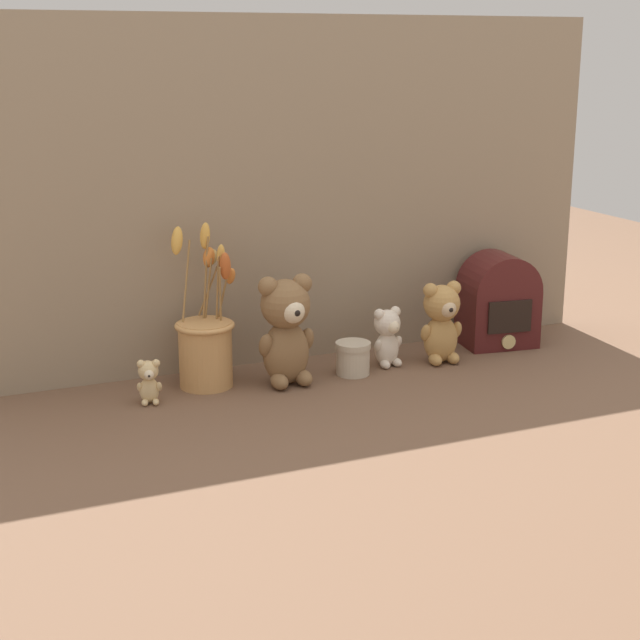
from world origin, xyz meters
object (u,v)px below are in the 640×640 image
Objects in this scene: teddy_bear_large at (286,328)px; vintage_radio at (498,301)px; decorative_tin_tall at (352,357)px; teddy_bear_medium at (441,321)px; flower_vase at (206,344)px; teddy_bear_tiny at (149,381)px; teddy_bear_small at (387,336)px.

vintage_radio is at bearing 6.52° from teddy_bear_large.
teddy_bear_medium is at bearing -1.26° from decorative_tin_tall.
teddy_bear_large is at bearing -19.34° from flower_vase.
teddy_bear_tiny is (-0.69, -0.01, -0.05)m from teddy_bear_medium.
flower_vase reaches higher than teddy_bear_small.
teddy_bear_large is at bearing -177.94° from decorative_tin_tall.
teddy_bear_tiny is at bearing -175.36° from vintage_radio.
teddy_bear_large reaches higher than teddy_bear_small.
flower_vase is at bearing 175.46° from teddy_bear_small.
teddy_bear_medium is at bearing 0.13° from teddy_bear_large.
teddy_bear_large is at bearing 1.00° from teddy_bear_tiny.
decorative_tin_tall is (-0.10, -0.02, -0.03)m from teddy_bear_small.
vintage_radio is at bearing 4.64° from teddy_bear_tiny.
vintage_radio is 0.43m from decorative_tin_tall.
vintage_radio reaches higher than teddy_bear_medium.
decorative_tin_tall is at bearing 1.37° from teddy_bear_tiny.
teddy_bear_medium is 0.21m from vintage_radio.
vintage_radio is (0.20, 0.07, 0.01)m from teddy_bear_medium.
teddy_bear_large is 3.07× the size of decorative_tin_tall.
teddy_bear_medium is 2.02× the size of teddy_bear_tiny.
teddy_bear_medium is at bearing 0.51° from teddy_bear_tiny.
decorative_tin_tall is at bearing 2.06° from teddy_bear_large.
teddy_bear_small is 0.39× the size of flower_vase.
vintage_radio reaches higher than teddy_bear_tiny.
teddy_bear_small is 0.60× the size of vintage_radio.
vintage_radio is (0.58, 0.07, -0.02)m from teddy_bear_large.
flower_vase reaches higher than teddy_bear_tiny.
teddy_bear_medium is at bearing -161.63° from vintage_radio.
decorative_tin_tall is (0.46, 0.01, -0.01)m from teddy_bear_tiny.
teddy_bear_small is 1.46× the size of teddy_bear_tiny.
teddy_bear_tiny is 1.20× the size of decorative_tin_tall.
decorative_tin_tall is (-0.22, 0.00, -0.06)m from teddy_bear_medium.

